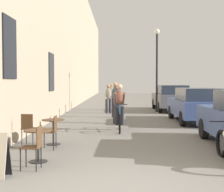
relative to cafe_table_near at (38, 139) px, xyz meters
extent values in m
cube|color=tan|center=(-1.45, 12.00, 4.54)|extent=(0.50, 68.00, 10.12)
cube|color=black|center=(-1.18, 1.76, 2.21)|extent=(0.04, 1.10, 1.70)
cube|color=black|center=(-1.18, 7.50, 1.71)|extent=(0.04, 1.10, 1.70)
cylinder|color=black|center=(0.00, 0.00, -0.51)|extent=(0.40, 0.40, 0.02)
cylinder|color=black|center=(0.00, 0.00, -0.16)|extent=(0.05, 0.05, 0.67)
cylinder|color=#4C331E|center=(0.00, 0.00, 0.19)|extent=(0.64, 0.64, 0.02)
cylinder|color=black|center=(-0.17, -0.77, -0.30)|extent=(0.02, 0.02, 0.45)
cylinder|color=black|center=(-0.15, -0.45, -0.30)|extent=(0.02, 0.02, 0.45)
cylinder|color=black|center=(0.15, -0.80, -0.30)|extent=(0.02, 0.02, 0.45)
cylinder|color=black|center=(0.17, -0.48, -0.30)|extent=(0.02, 0.02, 0.45)
cube|color=#4C331E|center=(0.00, -0.62, -0.06)|extent=(0.41, 0.41, 0.02)
cube|color=#4C331E|center=(0.18, -0.64, 0.16)|extent=(0.04, 0.34, 0.42)
cylinder|color=black|center=(-0.05, 2.01, -0.51)|extent=(0.40, 0.40, 0.02)
cylinder|color=black|center=(-0.05, 2.01, -0.16)|extent=(0.05, 0.05, 0.67)
cylinder|color=#4C331E|center=(-0.05, 2.01, 0.19)|extent=(0.64, 0.64, 0.02)
cylinder|color=black|center=(-0.88, 2.19, -0.30)|extent=(0.02, 0.02, 0.45)
cylinder|color=black|center=(-0.56, 2.16, -0.30)|extent=(0.02, 0.02, 0.45)
cylinder|color=black|center=(-0.91, 1.87, -0.30)|extent=(0.02, 0.02, 0.45)
cylinder|color=black|center=(-0.59, 1.83, -0.30)|extent=(0.02, 0.02, 0.45)
cube|color=#4C331E|center=(-0.73, 2.01, -0.06)|extent=(0.42, 0.42, 0.02)
cube|color=#4C331E|center=(-0.75, 1.83, 0.16)|extent=(0.34, 0.06, 0.42)
cylinder|color=black|center=(-0.22, 1.22, -0.30)|extent=(0.02, 0.02, 0.45)
cylinder|color=black|center=(-0.21, 1.54, -0.30)|extent=(0.02, 0.02, 0.45)
cylinder|color=black|center=(0.11, 1.21, -0.30)|extent=(0.02, 0.02, 0.45)
cylinder|color=black|center=(0.11, 1.53, -0.30)|extent=(0.02, 0.02, 0.45)
cube|color=#4C331E|center=(-0.05, 1.38, -0.06)|extent=(0.39, 0.39, 0.02)
cube|color=#4C331E|center=(0.13, 1.37, 0.16)|extent=(0.03, 0.34, 0.42)
torus|color=black|center=(1.86, 4.02, -0.19)|extent=(0.05, 0.71, 0.71)
torus|color=black|center=(1.86, 5.07, -0.19)|extent=(0.05, 0.71, 0.71)
cylinder|color=#286084|center=(1.86, 4.98, 0.09)|extent=(0.04, 0.21, 0.58)
cylinder|color=#286084|center=(1.86, 4.48, 0.43)|extent=(0.04, 0.82, 0.14)
cylinder|color=#286084|center=(1.86, 4.04, 0.14)|extent=(0.04, 0.09, 0.67)
cylinder|color=#286084|center=(1.86, 4.57, -0.15)|extent=(0.04, 1.00, 0.12)
cylinder|color=black|center=(1.86, 4.07, 0.48)|extent=(0.52, 0.03, 0.03)
ellipsoid|color=black|center=(1.86, 4.89, 0.41)|extent=(0.12, 0.24, 0.06)
ellipsoid|color=brown|center=(1.86, 4.81, 0.68)|extent=(0.34, 0.35, 0.59)
sphere|color=tan|center=(1.86, 4.77, 1.08)|extent=(0.22, 0.22, 0.22)
cylinder|color=#26262D|center=(1.96, 4.73, 0.03)|extent=(0.13, 0.40, 0.75)
cylinder|color=#26262D|center=(1.76, 4.73, 0.03)|extent=(0.13, 0.40, 0.75)
cylinder|color=brown|center=(2.00, 4.42, 0.68)|extent=(0.11, 0.75, 0.48)
cylinder|color=brown|center=(1.72, 4.42, 0.68)|extent=(0.10, 0.75, 0.48)
cylinder|color=#26262D|center=(1.67, 6.67, -0.12)|extent=(0.14, 0.14, 0.81)
cylinder|color=#26262D|center=(1.87, 6.70, -0.12)|extent=(0.14, 0.14, 0.81)
ellipsoid|color=#4C3D5B|center=(1.77, 6.68, 0.61)|extent=(0.37, 0.29, 0.64)
sphere|color=brown|center=(1.77, 6.68, 1.03)|extent=(0.22, 0.22, 0.22)
cylinder|color=#26262D|center=(1.78, 9.07, -0.09)|extent=(0.14, 0.14, 0.86)
cylinder|color=#26262D|center=(1.58, 9.08, -0.09)|extent=(0.14, 0.14, 0.86)
ellipsoid|color=#38564C|center=(1.68, 9.08, 0.68)|extent=(0.35, 0.26, 0.68)
sphere|color=#A57A5B|center=(1.68, 9.08, 1.13)|extent=(0.22, 0.22, 0.22)
cylinder|color=#26262D|center=(1.39, 11.21, -0.12)|extent=(0.14, 0.14, 0.80)
cylinder|color=#26262D|center=(1.19, 11.20, -0.12)|extent=(0.14, 0.14, 0.80)
ellipsoid|color=gray|center=(1.29, 11.21, 0.60)|extent=(0.34, 0.25, 0.63)
sphere|color=#A57A5B|center=(1.29, 11.21, 1.01)|extent=(0.22, 0.22, 0.22)
cylinder|color=#26262D|center=(1.51, 13.71, -0.11)|extent=(0.14, 0.14, 0.81)
cylinder|color=#26262D|center=(1.31, 13.67, -0.11)|extent=(0.14, 0.14, 0.81)
ellipsoid|color=gray|center=(1.41, 13.69, 0.61)|extent=(0.38, 0.29, 0.64)
sphere|color=#A57A5B|center=(1.41, 13.69, 1.03)|extent=(0.22, 0.22, 0.22)
cylinder|color=black|center=(4.14, 12.23, 1.78)|extent=(0.12, 0.12, 4.60)
sphere|color=silver|center=(4.14, 12.23, 4.22)|extent=(0.32, 0.32, 0.32)
cylinder|color=black|center=(4.51, 3.06, -0.20)|extent=(0.22, 0.64, 0.63)
cube|color=#384C84|center=(5.21, 7.26, 0.13)|extent=(1.79, 4.28, 0.69)
cube|color=#283342|center=(5.21, 6.75, 0.74)|extent=(1.49, 2.31, 0.52)
cylinder|color=black|center=(4.41, 8.68, -0.21)|extent=(0.20, 0.62, 0.62)
cylinder|color=black|center=(6.02, 8.67, -0.21)|extent=(0.20, 0.62, 0.62)
cylinder|color=black|center=(4.40, 5.86, -0.21)|extent=(0.20, 0.62, 0.62)
cylinder|color=black|center=(6.01, 5.85, -0.21)|extent=(0.20, 0.62, 0.62)
cube|color=#595960|center=(5.09, 12.96, 0.16)|extent=(1.86, 4.46, 0.72)
cube|color=#283342|center=(5.09, 12.43, 0.79)|extent=(1.56, 2.41, 0.54)
cylinder|color=black|center=(4.24, 14.42, -0.20)|extent=(0.21, 0.64, 0.64)
cylinder|color=black|center=(5.92, 14.43, -0.20)|extent=(0.21, 0.64, 0.64)
cylinder|color=black|center=(4.26, 11.49, -0.20)|extent=(0.21, 0.64, 0.64)
cylinder|color=black|center=(5.93, 11.50, -0.20)|extent=(0.21, 0.64, 0.64)
torus|color=black|center=(4.27, 0.62, -0.22)|extent=(0.11, 0.69, 0.69)
cylinder|color=black|center=(4.27, 0.52, 0.33)|extent=(0.62, 0.04, 0.03)
camera|label=1|loc=(1.75, -7.21, 1.28)|focal=52.45mm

